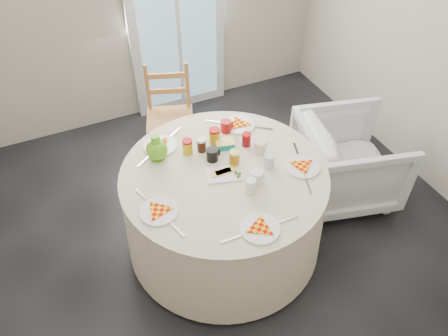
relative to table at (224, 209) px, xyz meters
name	(u,v)px	position (x,y,z in m)	size (l,w,h in m)	color
floor	(222,239)	(-0.01, 0.01, -0.38)	(4.00, 4.00, 0.00)	black
glass_door	(176,14)	(0.39, 1.96, 0.68)	(1.00, 0.08, 2.10)	silver
table	(224,209)	(0.00, 0.00, 0.00)	(1.51, 1.51, 0.77)	beige
wooden_chair	(170,118)	(-0.02, 1.15, 0.09)	(0.42, 0.40, 0.94)	#AD6445
armchair	(348,159)	(1.19, 0.06, 0.02)	(0.80, 0.75, 0.82)	silver
place_settings	(224,171)	(0.00, 0.00, 0.40)	(1.36, 1.36, 0.03)	white
jar_cluster	(216,143)	(0.05, 0.25, 0.45)	(0.49, 0.24, 0.14)	brown
butter_tub	(225,144)	(0.12, 0.25, 0.41)	(0.14, 0.10, 0.06)	#0B9290
green_pitcher	(156,146)	(-0.37, 0.34, 0.49)	(0.16, 0.16, 0.20)	#60B91D
cheese_platter	(224,173)	(-0.01, -0.02, 0.40)	(0.25, 0.16, 0.03)	white
mugs_glasses	(242,157)	(0.16, 0.04, 0.44)	(0.64, 0.64, 0.12)	#A1979A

